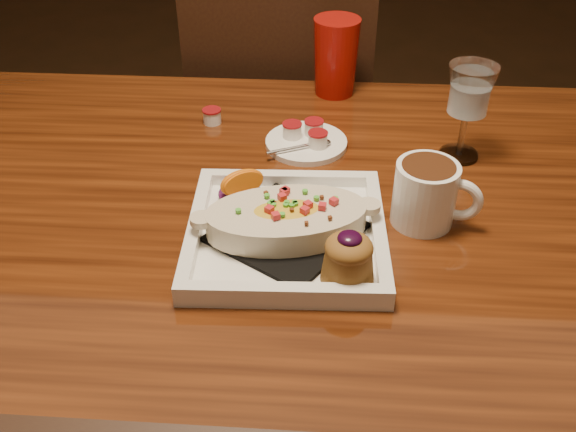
# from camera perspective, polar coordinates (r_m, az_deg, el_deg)

# --- Properties ---
(table) EXTENTS (1.50, 0.90, 0.75)m
(table) POSITION_cam_1_polar(r_m,az_deg,el_deg) (1.01, -3.19, -3.91)
(table) COLOR maroon
(table) RESTS_ON floor
(chair_far) EXTENTS (0.42, 0.42, 0.93)m
(chair_far) POSITION_cam_1_polar(r_m,az_deg,el_deg) (1.61, -0.51, 6.83)
(chair_far) COLOR black
(chair_far) RESTS_ON floor
(plate) EXTENTS (0.28, 0.28, 0.08)m
(plate) POSITION_cam_1_polar(r_m,az_deg,el_deg) (0.87, 0.31, -1.09)
(plate) COLOR white
(plate) RESTS_ON table
(coffee_mug) EXTENTS (0.12, 0.09, 0.09)m
(coffee_mug) POSITION_cam_1_polar(r_m,az_deg,el_deg) (0.92, 12.29, 2.10)
(coffee_mug) COLOR white
(coffee_mug) RESTS_ON table
(goblet) EXTENTS (0.08, 0.08, 0.16)m
(goblet) POSITION_cam_1_polar(r_m,az_deg,el_deg) (1.06, 15.83, 10.28)
(goblet) COLOR silver
(goblet) RESTS_ON table
(saucer) EXTENTS (0.14, 0.14, 0.09)m
(saucer) POSITION_cam_1_polar(r_m,az_deg,el_deg) (1.10, 1.61, 6.76)
(saucer) COLOR white
(saucer) RESTS_ON table
(creamer_loose) EXTENTS (0.03, 0.03, 0.03)m
(creamer_loose) POSITION_cam_1_polar(r_m,az_deg,el_deg) (1.17, -6.77, 8.82)
(creamer_loose) COLOR white
(creamer_loose) RESTS_ON table
(red_tumbler) EXTENTS (0.09, 0.09, 0.15)m
(red_tumbler) POSITION_cam_1_polar(r_m,az_deg,el_deg) (1.25, 4.27, 13.92)
(red_tumbler) COLOR #A0110B
(red_tumbler) RESTS_ON table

